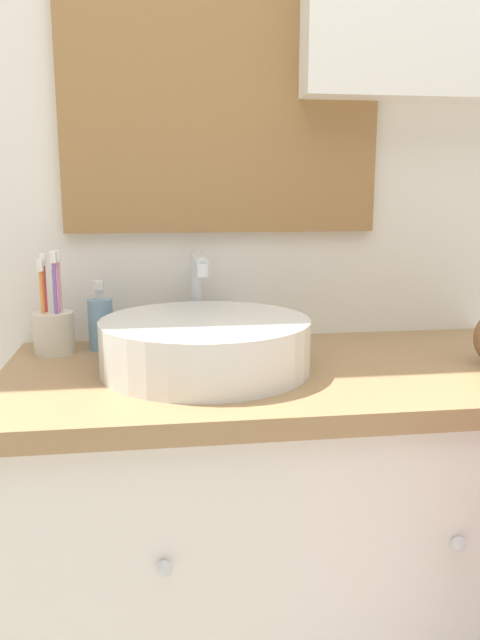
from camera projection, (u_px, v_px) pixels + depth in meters
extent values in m
cube|color=silver|center=(259.00, 125.00, 1.32)|extent=(3.20, 0.06, 2.50)
cube|color=olive|center=(221.00, 8.00, 1.22)|extent=(0.65, 0.02, 0.87)
cube|color=#B2C1CC|center=(222.00, 8.00, 1.22)|extent=(0.59, 0.01, 0.81)
cube|color=silver|center=(281.00, 573.00, 1.22)|extent=(0.97, 0.47, 0.76)
cube|color=#99754C|center=(284.00, 376.00, 1.14)|extent=(1.01, 0.51, 0.03)
sphere|color=silver|center=(164.00, 568.00, 0.91)|extent=(0.02, 0.02, 0.02)
sphere|color=silver|center=(459.00, 544.00, 0.97)|extent=(0.02, 0.02, 0.02)
cylinder|color=silver|center=(205.00, 345.00, 1.10)|extent=(0.37, 0.37, 0.09)
cylinder|color=silver|center=(205.00, 321.00, 1.10)|extent=(0.30, 0.30, 0.01)
cylinder|color=silver|center=(197.00, 299.00, 1.30)|extent=(0.02, 0.02, 0.19)
cylinder|color=silver|center=(199.00, 259.00, 1.20)|extent=(0.02, 0.17, 0.02)
cylinder|color=silver|center=(203.00, 270.00, 1.12)|extent=(0.02, 0.02, 0.02)
sphere|color=white|center=(245.00, 322.00, 1.32)|extent=(0.06, 0.06, 0.06)
cylinder|color=beige|center=(54.00, 333.00, 1.22)|extent=(0.08, 0.08, 0.08)
cylinder|color=pink|center=(60.00, 299.00, 1.21)|extent=(0.01, 0.01, 0.19)
cube|color=white|center=(58.00, 256.00, 1.19)|extent=(0.01, 0.02, 0.02)
cylinder|color=#3884DB|center=(56.00, 302.00, 1.22)|extent=(0.01, 0.01, 0.18)
cube|color=white|center=(53.00, 263.00, 1.20)|extent=(0.01, 0.02, 0.02)
cylinder|color=#D6423D|center=(46.00, 301.00, 1.22)|extent=(0.01, 0.01, 0.18)
cube|color=white|center=(43.00, 260.00, 1.20)|extent=(0.01, 0.02, 0.02)
cylinder|color=orange|center=(43.00, 305.00, 1.20)|extent=(0.01, 0.01, 0.17)
cube|color=white|center=(40.00, 265.00, 1.18)|extent=(0.01, 0.02, 0.02)
cylinder|color=#8E56B7|center=(56.00, 301.00, 1.19)|extent=(0.01, 0.01, 0.19)
cube|color=white|center=(53.00, 257.00, 1.18)|extent=(0.01, 0.02, 0.02)
cylinder|color=#6B93B2|center=(101.00, 324.00, 1.25)|extent=(0.05, 0.05, 0.10)
cylinder|color=silver|center=(99.00, 294.00, 1.24)|extent=(0.01, 0.01, 0.02)
cube|color=silver|center=(99.00, 285.00, 1.22)|extent=(0.02, 0.03, 0.02)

